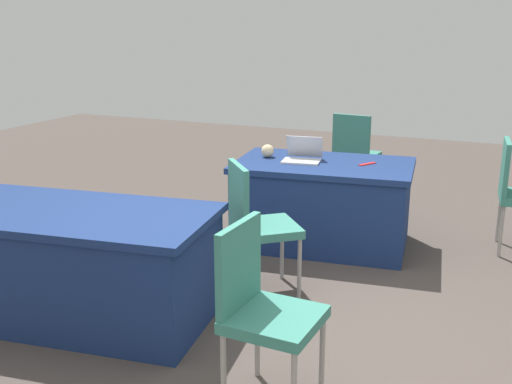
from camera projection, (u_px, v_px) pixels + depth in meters
name	position (u px, v px, depth m)	size (l,w,h in m)	color
ground_plane	(257.00, 331.00, 3.94)	(14.40, 14.40, 0.00)	#4C423D
table_foreground	(323.00, 203.00, 5.39)	(1.60, 1.09, 0.74)	navy
table_mid_left	(77.00, 264.00, 4.05)	(1.91, 1.14, 0.74)	navy
chair_near_front	(355.00, 150.00, 6.76)	(0.48, 0.48, 0.95)	#9E9993
chair_tucked_left	(262.00, 303.00, 3.09)	(0.46, 0.46, 0.96)	#9E9993
chair_aisle	(256.00, 220.00, 4.35)	(0.62, 0.62, 0.97)	#9E9993
laptop_silver	(302.00, 157.00, 5.33)	(0.36, 0.34, 0.21)	silver
yarn_ball	(268.00, 151.00, 5.48)	(0.11, 0.11, 0.11)	beige
scissors_red	(367.00, 164.00, 5.22)	(0.18, 0.04, 0.01)	red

